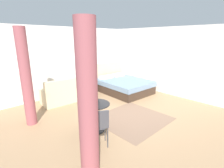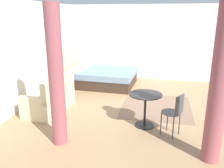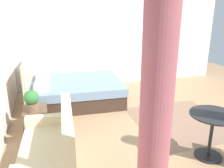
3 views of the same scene
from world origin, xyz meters
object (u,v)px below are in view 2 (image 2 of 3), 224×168
(couch, at_px, (51,99))
(potted_plant, at_px, (59,74))
(bed, at_px, (100,76))
(cafe_chair_near_window, at_px, (175,111))
(nightstand, at_px, (63,87))
(balcony_table, at_px, (145,104))

(couch, xyz_separation_m, potted_plant, (1.12, 0.26, 0.37))
(bed, xyz_separation_m, cafe_chair_near_window, (-3.16, -2.31, 0.25))
(nightstand, bearing_deg, cafe_chair_near_window, -121.18)
(balcony_table, xyz_separation_m, cafe_chair_near_window, (-0.33, -0.59, 0.03))
(bed, relative_size, nightstand, 4.19)
(bed, height_order, cafe_chair_near_window, bed)
(balcony_table, bearing_deg, bed, 31.33)
(nightstand, bearing_deg, balcony_table, -121.62)
(nightstand, height_order, potted_plant, potted_plant)
(couch, height_order, potted_plant, couch)
(potted_plant, bearing_deg, nightstand, -17.76)
(nightstand, bearing_deg, couch, -169.30)
(balcony_table, height_order, cafe_chair_near_window, cafe_chair_near_window)
(potted_plant, distance_m, balcony_table, 3.00)
(couch, bearing_deg, bed, -14.07)
(couch, relative_size, cafe_chair_near_window, 1.68)
(potted_plant, relative_size, balcony_table, 0.55)
(bed, height_order, balcony_table, bed)
(couch, bearing_deg, potted_plant, 13.19)
(bed, distance_m, nightstand, 1.51)
(potted_plant, xyz_separation_m, cafe_chair_near_window, (-1.81, -3.20, -0.13))
(bed, bearing_deg, couch, 165.93)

